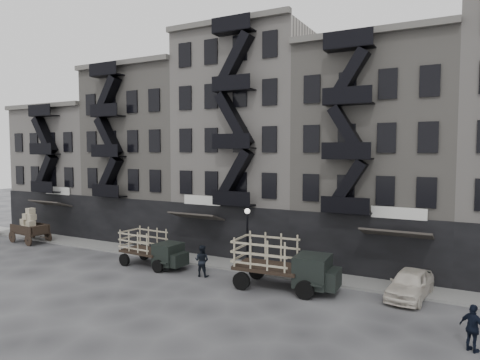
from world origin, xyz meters
The scene contains 13 objects.
ground centered at (0.00, 0.00, 0.00)m, with size 140.00×140.00×0.00m, color #38383A.
sidewalk centered at (0.00, 3.75, 0.07)m, with size 55.00×2.50×0.15m, color slate.
building_west centered at (-20.00, 9.83, 6.00)m, with size 10.00×11.35×13.20m.
building_midwest centered at (-10.00, 9.83, 7.50)m, with size 10.00×11.35×16.20m.
building_center centered at (0.00, 9.82, 8.50)m, with size 10.00×11.35×18.20m.
building_mideast centered at (10.00, 9.83, 7.50)m, with size 10.00×11.35×16.20m.
lamp_post centered at (3.00, 2.60, 2.78)m, with size 0.36×0.36×4.28m.
wagon centered at (-18.10, 1.91, 1.70)m, with size 3.68×2.23×2.97m.
stake_truck_west centered at (-3.54, 0.91, 1.43)m, with size 5.12×2.38×2.51m.
stake_truck_east centered at (6.30, 0.67, 1.72)m, with size 6.14×2.78×3.02m.
car_east centered at (13.00, 2.60, 0.78)m, with size 1.84×4.58×1.56m, color silver.
pedestrian_mid centered at (0.78, 0.58, 1.01)m, with size 0.98×0.77×2.02m, color black.
policeman centered at (15.98, -2.91, 0.96)m, with size 1.13×0.47×1.92m, color black.
Camera 1 is at (15.61, -21.93, 8.06)m, focal length 32.00 mm.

